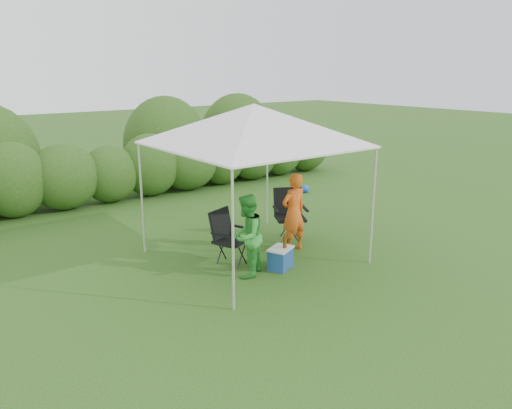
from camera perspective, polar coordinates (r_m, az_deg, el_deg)
ground at (r=9.02m, az=1.69°, el=-6.96°), size 70.00×70.00×0.00m
hedge at (r=13.80m, az=-14.03°, el=4.02°), size 14.32×1.53×1.80m
canopy at (r=8.79m, az=-0.25°, el=9.08°), size 3.10×3.10×2.83m
chair_right at (r=10.26m, az=3.82°, el=-0.71°), size 0.81×0.79×1.05m
chair_left at (r=8.97m, az=-3.32°, el=-3.32°), size 0.73×0.70×0.98m
man at (r=9.54m, az=4.32°, el=-0.91°), size 0.56×0.37×1.52m
woman at (r=8.35m, az=-1.06°, el=-3.62°), size 0.87×0.83×1.42m
cooler at (r=8.82m, az=2.81°, el=-6.13°), size 0.56×0.49×0.39m
bottle at (r=8.72m, az=3.31°, el=-4.15°), size 0.07×0.07×0.26m
lawn_toy at (r=14.20m, az=4.71°, el=1.85°), size 0.54×0.45×0.27m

